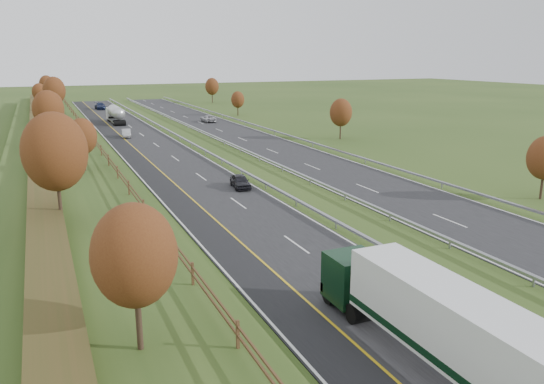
{
  "coord_description": "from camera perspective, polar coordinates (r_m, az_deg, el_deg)",
  "views": [
    {
      "loc": [
        -14.77,
        -9.05,
        13.1
      ],
      "look_at": [
        2.35,
        29.81,
        2.2
      ],
      "focal_mm": 35.0,
      "sensor_mm": 36.0,
      "label": 1
    }
  ],
  "objects": [
    {
      "name": "ground",
      "position": [
        69.23,
        -4.14,
        3.45
      ],
      "size": [
        400.0,
        400.0,
        0.0
      ],
      "primitive_type": "plane",
      "color": "#2E4619",
      "rests_on": "ground"
    },
    {
      "name": "near_carriageway",
      "position": [
        71.82,
        -11.53,
        3.61
      ],
      "size": [
        10.5,
        200.0,
        0.04
      ],
      "primitive_type": "cube",
      "color": "black",
      "rests_on": "ground"
    },
    {
      "name": "far_carriageway",
      "position": [
        76.92,
        0.58,
        4.61
      ],
      "size": [
        10.5,
        200.0,
        0.04
      ],
      "primitive_type": "cube",
      "color": "black",
      "rests_on": "ground"
    },
    {
      "name": "hard_shoulder",
      "position": [
        71.14,
        -14.48,
        3.34
      ],
      "size": [
        3.0,
        200.0,
        0.04
      ],
      "primitive_type": "cube",
      "color": "black",
      "rests_on": "ground"
    },
    {
      "name": "lane_markings",
      "position": [
        73.28,
        -6.61,
        4.04
      ],
      "size": [
        26.75,
        200.0,
        0.01
      ],
      "color": "silver",
      "rests_on": "near_carriageway"
    },
    {
      "name": "embankment_left",
      "position": [
        70.13,
        -22.0,
        3.41
      ],
      "size": [
        12.0,
        200.0,
        2.0
      ],
      "primitive_type": "cube",
      "color": "#2E4619",
      "rests_on": "ground"
    },
    {
      "name": "hedge_left",
      "position": [
        69.85,
        -23.75,
        4.49
      ],
      "size": [
        2.2,
        180.0,
        1.1
      ],
      "primitive_type": "cube",
      "color": "#393917",
      "rests_on": "embankment_left"
    },
    {
      "name": "fence_left",
      "position": [
        69.7,
        -18.42,
        5.1
      ],
      "size": [
        0.12,
        189.06,
        1.2
      ],
      "color": "#422B19",
      "rests_on": "embankment_left"
    },
    {
      "name": "median_barrier_near",
      "position": [
        73.1,
        -7.18,
        4.45
      ],
      "size": [
        0.32,
        200.0,
        0.71
      ],
      "color": "gray",
      "rests_on": "ground"
    },
    {
      "name": "median_barrier_far",
      "position": [
        74.69,
        -3.42,
        4.75
      ],
      "size": [
        0.32,
        200.0,
        0.71
      ],
      "color": "gray",
      "rests_on": "ground"
    },
    {
      "name": "outer_barrier_far",
      "position": [
        79.36,
        4.41,
        5.3
      ],
      "size": [
        0.32,
        200.0,
        0.71
      ],
      "color": "gray",
      "rests_on": "ground"
    },
    {
      "name": "trees_left",
      "position": [
        66.06,
        -22.0,
        7.51
      ],
      "size": [
        6.64,
        164.3,
        7.66
      ],
      "color": "#2D2116",
      "rests_on": "embankment_left"
    },
    {
      "name": "trees_far",
      "position": [
        108.26,
        0.63,
        9.7
      ],
      "size": [
        8.45,
        118.6,
        7.12
      ],
      "color": "#2D2116",
      "rests_on": "ground"
    },
    {
      "name": "box_lorry",
      "position": [
        23.4,
        18.39,
        -13.8
      ],
      "size": [
        2.58,
        16.28,
        4.06
      ],
      "color": "black",
      "rests_on": "near_carriageway"
    },
    {
      "name": "road_tanker",
      "position": [
        112.17,
        -16.48,
        8.06
      ],
      "size": [
        2.4,
        11.22,
        3.46
      ],
      "color": "silver",
      "rests_on": "near_carriageway"
    },
    {
      "name": "car_dark_near",
      "position": [
        54.2,
        -3.43,
        1.17
      ],
      "size": [
        2.12,
        4.18,
        1.36
      ],
      "primitive_type": "imported",
      "rotation": [
        0.0,
        0.0,
        -0.13
      ],
      "color": "black",
      "rests_on": "near_carriageway"
    },
    {
      "name": "car_silver_mid",
      "position": [
        91.89,
        -15.41,
        6.13
      ],
      "size": [
        1.86,
        4.14,
        1.32
      ],
      "primitive_type": "imported",
      "rotation": [
        0.0,
        0.0,
        -0.12
      ],
      "color": "#A4A5A9",
      "rests_on": "near_carriageway"
    },
    {
      "name": "car_small_far",
      "position": [
        142.89,
        -17.98,
        8.79
      ],
      "size": [
        2.54,
        5.71,
        1.63
      ],
      "primitive_type": "imported",
      "rotation": [
        0.0,
        0.0,
        0.05
      ],
      "color": "#121B3A",
      "rests_on": "near_carriageway"
    },
    {
      "name": "car_oncoming",
      "position": [
        110.35,
        -6.89,
        7.86
      ],
      "size": [
        2.35,
        4.99,
        1.38
      ],
      "primitive_type": "imported",
      "rotation": [
        0.0,
        0.0,
        3.13
      ],
      "color": "#B4B3B8",
      "rests_on": "far_carriageway"
    }
  ]
}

